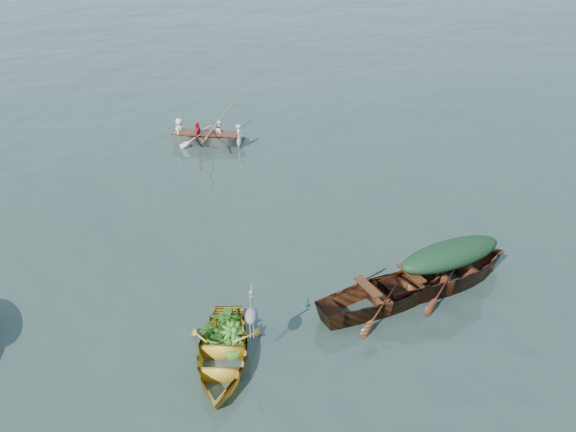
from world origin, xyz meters
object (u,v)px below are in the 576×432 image
object	(u,v)px
open_wooden_boat	(387,305)
rowed_boat	(210,144)
green_tarp_boat	(446,285)
heron	(252,323)
yellow_dinghy	(222,364)

from	to	relation	value
open_wooden_boat	rowed_boat	bearing A→B (deg)	1.24
green_tarp_boat	open_wooden_boat	bearing A→B (deg)	90.00
open_wooden_boat	heron	bearing A→B (deg)	95.36
open_wooden_boat	heron	distance (m)	3.27
green_tarp_boat	heron	world-z (taller)	heron
rowed_boat	green_tarp_boat	bearing A→B (deg)	-135.40
green_tarp_boat	heron	size ratio (longest dim) A/B	4.96
open_wooden_boat	heron	world-z (taller)	heron
open_wooden_boat	heron	size ratio (longest dim) A/B	4.74
heron	rowed_boat	bearing A→B (deg)	100.71
rowed_boat	heron	xyz separation A→B (m)	(2.13, -10.69, 0.89)
yellow_dinghy	green_tarp_boat	size ratio (longest dim) A/B	0.69
green_tarp_boat	open_wooden_boat	size ratio (longest dim) A/B	1.05
green_tarp_boat	rowed_boat	bearing A→B (deg)	9.55
yellow_dinghy	rowed_boat	world-z (taller)	rowed_boat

